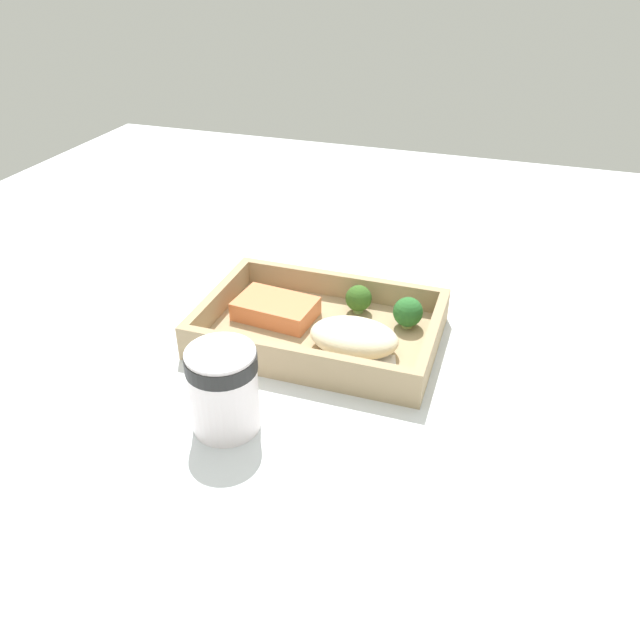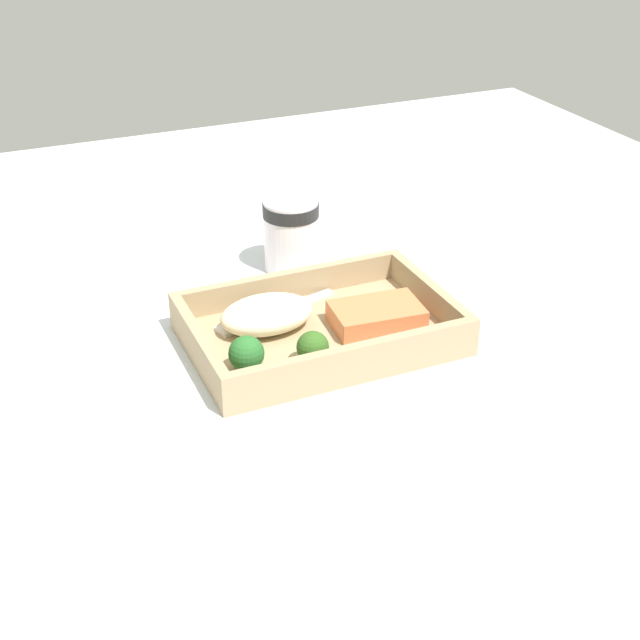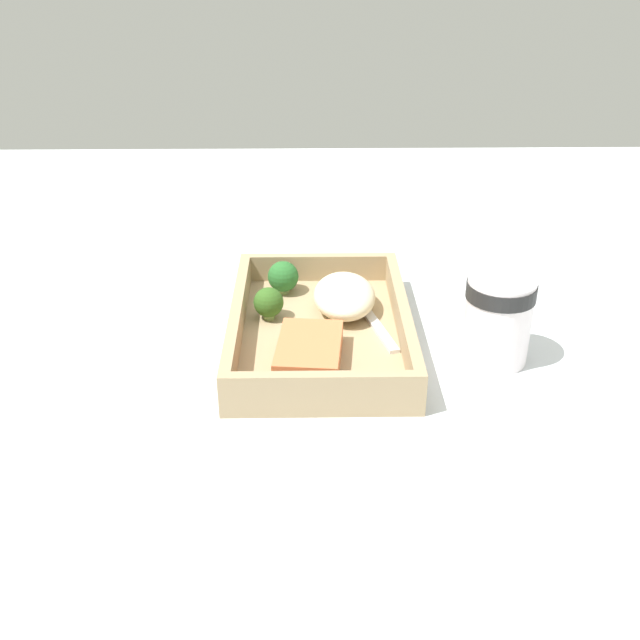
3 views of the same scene
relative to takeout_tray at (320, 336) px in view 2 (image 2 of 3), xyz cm
name	(u,v)px [view 2 (image 2 of 3)]	position (x,y,z in cm)	size (l,w,h in cm)	color
ground_plane	(320,349)	(0.00, 0.00, -1.60)	(160.00, 160.00, 2.00)	silver
takeout_tray	(320,336)	(0.00, 0.00, 0.00)	(29.00, 19.39, 1.20)	tan
tray_rim	(320,319)	(0.00, 0.00, 2.24)	(29.00, 19.39, 3.28)	tan
salmon_fillet	(377,316)	(-6.39, 1.21, 1.81)	(9.99, 6.41, 2.42)	#DD7646
mashed_potatoes	(267,314)	(5.17, -2.90, 2.48)	(10.62, 7.13, 3.77)	beige
broccoli_floret_1	(313,348)	(3.34, 5.77, 2.57)	(3.42, 3.42, 3.75)	#86AD61
broccoli_floret_2	(246,354)	(10.10, 4.31, 2.66)	(3.74, 3.74, 3.99)	#87A45E
fork	(270,314)	(3.88, -5.57, 0.82)	(15.71, 5.53, 0.44)	silver
paper_cup	(291,231)	(-4.00, -18.42, 4.62)	(7.15, 7.15, 9.35)	white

